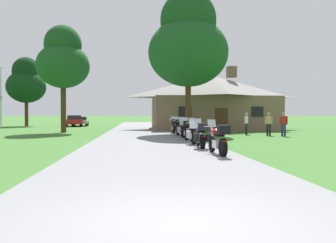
{
  "coord_description": "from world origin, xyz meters",
  "views": [
    {
      "loc": [
        -0.61,
        -4.65,
        1.58
      ],
      "look_at": [
        1.09,
        14.77,
        1.14
      ],
      "focal_mm": 36.59,
      "sensor_mm": 36.0,
      "label": 1
    }
  ],
  "objects_px": {
    "motorcycle_white_farthest_in_row": "(173,126)",
    "bystander_tan_shirt_near_lodge": "(269,123)",
    "motorcycle_blue_second_in_row": "(201,136)",
    "tree_left_far": "(26,82)",
    "tree_left_near": "(63,60)",
    "motorcycle_silver_sixth_in_row": "(178,127)",
    "motorcycle_black_fifth_in_row": "(182,129)",
    "bystander_red_shirt_by_tree": "(284,123)",
    "parked_silver_sedan_far_left": "(80,121)",
    "tree_by_lodge_front": "(188,43)",
    "motorcycle_white_fourth_in_row": "(186,130)",
    "bystander_white_shirt_beside_signpost": "(246,122)",
    "motorcycle_green_third_in_row": "(193,133)",
    "motorcycle_red_nearest_to_camera": "(218,140)",
    "parked_red_suv_far_left": "(74,120)"
  },
  "relations": [
    {
      "from": "tree_by_lodge_front",
      "to": "motorcycle_silver_sixth_in_row",
      "type": "bearing_deg",
      "value": -118.99
    },
    {
      "from": "bystander_tan_shirt_near_lodge",
      "to": "tree_left_far",
      "type": "xyz_separation_m",
      "value": [
        -23.7,
        21.1,
        4.67
      ]
    },
    {
      "from": "motorcycle_silver_sixth_in_row",
      "to": "tree_by_lodge_front",
      "type": "relative_size",
      "value": 0.19
    },
    {
      "from": "motorcycle_black_fifth_in_row",
      "to": "bystander_red_shirt_by_tree",
      "type": "height_order",
      "value": "bystander_red_shirt_by_tree"
    },
    {
      "from": "motorcycle_white_farthest_in_row",
      "to": "motorcycle_blue_second_in_row",
      "type": "bearing_deg",
      "value": -88.46
    },
    {
      "from": "motorcycle_red_nearest_to_camera",
      "to": "motorcycle_blue_second_in_row",
      "type": "height_order",
      "value": "same"
    },
    {
      "from": "motorcycle_white_fourth_in_row",
      "to": "tree_left_far",
      "type": "xyz_separation_m",
      "value": [
        -17.07,
        25.23,
        5.0
      ]
    },
    {
      "from": "bystander_white_shirt_beside_signpost",
      "to": "tree_left_far",
      "type": "xyz_separation_m",
      "value": [
        -22.42,
        19.93,
        4.67
      ]
    },
    {
      "from": "motorcycle_blue_second_in_row",
      "to": "parked_silver_sedan_far_left",
      "type": "xyz_separation_m",
      "value": [
        -10.27,
        30.0,
        0.03
      ]
    },
    {
      "from": "motorcycle_white_farthest_in_row",
      "to": "parked_silver_sedan_far_left",
      "type": "relative_size",
      "value": 0.48
    },
    {
      "from": "tree_left_far",
      "to": "tree_left_near",
      "type": "height_order",
      "value": "tree_left_near"
    },
    {
      "from": "bystander_red_shirt_by_tree",
      "to": "parked_silver_sedan_far_left",
      "type": "height_order",
      "value": "bystander_red_shirt_by_tree"
    },
    {
      "from": "motorcycle_blue_second_in_row",
      "to": "motorcycle_white_farthest_in_row",
      "type": "bearing_deg",
      "value": 92.04
    },
    {
      "from": "tree_by_lodge_front",
      "to": "motorcycle_white_fourth_in_row",
      "type": "bearing_deg",
      "value": -99.36
    },
    {
      "from": "bystander_tan_shirt_near_lodge",
      "to": "parked_silver_sedan_far_left",
      "type": "xyz_separation_m",
      "value": [
        -16.92,
        21.01,
        -0.31
      ]
    },
    {
      "from": "motorcycle_blue_second_in_row",
      "to": "parked_silver_sedan_far_left",
      "type": "height_order",
      "value": "motorcycle_blue_second_in_row"
    },
    {
      "from": "bystander_red_shirt_by_tree",
      "to": "parked_silver_sedan_far_left",
      "type": "bearing_deg",
      "value": 162.09
    },
    {
      "from": "motorcycle_white_farthest_in_row",
      "to": "bystander_white_shirt_beside_signpost",
      "type": "xyz_separation_m",
      "value": [
        5.35,
        -1.91,
        0.33
      ]
    },
    {
      "from": "motorcycle_silver_sixth_in_row",
      "to": "motorcycle_white_farthest_in_row",
      "type": "xyz_separation_m",
      "value": [
        -0.03,
        2.69,
        0.01
      ]
    },
    {
      "from": "motorcycle_blue_second_in_row",
      "to": "motorcycle_white_farthest_in_row",
      "type": "distance_m",
      "value": 12.06
    },
    {
      "from": "motorcycle_white_fourth_in_row",
      "to": "parked_silver_sedan_far_left",
      "type": "xyz_separation_m",
      "value": [
        -10.28,
        25.14,
        0.02
      ]
    },
    {
      "from": "tree_left_far",
      "to": "parked_silver_sedan_far_left",
      "type": "height_order",
      "value": "tree_left_far"
    },
    {
      "from": "motorcycle_green_third_in_row",
      "to": "motorcycle_white_farthest_in_row",
      "type": "distance_m",
      "value": 9.86
    },
    {
      "from": "bystander_red_shirt_by_tree",
      "to": "parked_red_suv_far_left",
      "type": "bearing_deg",
      "value": 164.99
    },
    {
      "from": "motorcycle_silver_sixth_in_row",
      "to": "bystander_red_shirt_by_tree",
      "type": "bearing_deg",
      "value": -7.5
    },
    {
      "from": "motorcycle_white_fourth_in_row",
      "to": "bystander_white_shirt_beside_signpost",
      "type": "xyz_separation_m",
      "value": [
        5.35,
        5.3,
        0.33
      ]
    },
    {
      "from": "tree_by_lodge_front",
      "to": "bystander_tan_shirt_near_lodge",
      "type": "bearing_deg",
      "value": -21.79
    },
    {
      "from": "motorcycle_white_farthest_in_row",
      "to": "bystander_red_shirt_by_tree",
      "type": "distance_m",
      "value": 8.38
    },
    {
      "from": "tree_left_far",
      "to": "parked_silver_sedan_far_left",
      "type": "distance_m",
      "value": 8.42
    },
    {
      "from": "bystander_red_shirt_by_tree",
      "to": "tree_by_lodge_front",
      "type": "xyz_separation_m",
      "value": [
        -6.31,
        3.14,
        6.1
      ]
    },
    {
      "from": "motorcycle_white_fourth_in_row",
      "to": "motorcycle_blue_second_in_row",
      "type": "bearing_deg",
      "value": -85.52
    },
    {
      "from": "bystander_tan_shirt_near_lodge",
      "to": "parked_silver_sedan_far_left",
      "type": "bearing_deg",
      "value": 143.56
    },
    {
      "from": "bystander_tan_shirt_near_lodge",
      "to": "parked_red_suv_far_left",
      "type": "height_order",
      "value": "bystander_tan_shirt_near_lodge"
    },
    {
      "from": "motorcycle_white_farthest_in_row",
      "to": "bystander_red_shirt_by_tree",
      "type": "xyz_separation_m",
      "value": [
        7.36,
        -3.99,
        0.33
      ]
    },
    {
      "from": "motorcycle_silver_sixth_in_row",
      "to": "parked_silver_sedan_far_left",
      "type": "xyz_separation_m",
      "value": [
        -10.31,
        20.62,
        0.03
      ]
    },
    {
      "from": "motorcycle_silver_sixth_in_row",
      "to": "parked_silver_sedan_far_left",
      "type": "height_order",
      "value": "motorcycle_silver_sixth_in_row"
    },
    {
      "from": "tree_left_far",
      "to": "tree_left_near",
      "type": "xyz_separation_m",
      "value": [
        7.96,
        -15.66,
        0.5
      ]
    },
    {
      "from": "bystander_tan_shirt_near_lodge",
      "to": "parked_red_suv_far_left",
      "type": "xyz_separation_m",
      "value": [
        -17.45,
        19.47,
        -0.17
      ]
    },
    {
      "from": "motorcycle_red_nearest_to_camera",
      "to": "tree_by_lodge_front",
      "type": "distance_m",
      "value": 15.25
    },
    {
      "from": "tree_by_lodge_front",
      "to": "tree_left_near",
      "type": "distance_m",
      "value": 10.69
    },
    {
      "from": "motorcycle_silver_sixth_in_row",
      "to": "tree_left_far",
      "type": "height_order",
      "value": "tree_left_far"
    },
    {
      "from": "motorcycle_red_nearest_to_camera",
      "to": "motorcycle_silver_sixth_in_row",
      "type": "distance_m",
      "value": 11.96
    },
    {
      "from": "bystander_white_shirt_beside_signpost",
      "to": "tree_left_near",
      "type": "distance_m",
      "value": 15.93
    },
    {
      "from": "tree_left_near",
      "to": "motorcycle_silver_sixth_in_row",
      "type": "bearing_deg",
      "value": -28.93
    },
    {
      "from": "motorcycle_white_fourth_in_row",
      "to": "parked_silver_sedan_far_left",
      "type": "bearing_deg",
      "value": 116.9
    },
    {
      "from": "motorcycle_green_third_in_row",
      "to": "tree_left_far",
      "type": "xyz_separation_m",
      "value": [
        -17.05,
        27.88,
        5.01
      ]
    },
    {
      "from": "motorcycle_white_farthest_in_row",
      "to": "bystander_tan_shirt_near_lodge",
      "type": "relative_size",
      "value": 1.24
    },
    {
      "from": "tree_left_far",
      "to": "motorcycle_silver_sixth_in_row",
      "type": "bearing_deg",
      "value": -50.46
    },
    {
      "from": "motorcycle_blue_second_in_row",
      "to": "motorcycle_black_fifth_in_row",
      "type": "bearing_deg",
      "value": 91.49
    },
    {
      "from": "motorcycle_white_farthest_in_row",
      "to": "tree_by_lodge_front",
      "type": "height_order",
      "value": "tree_by_lodge_front"
    }
  ]
}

